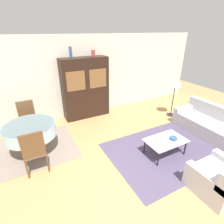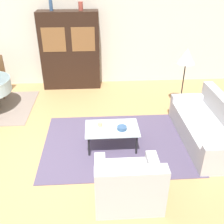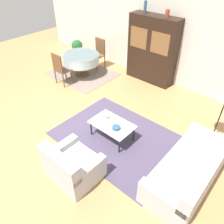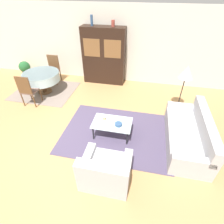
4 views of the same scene
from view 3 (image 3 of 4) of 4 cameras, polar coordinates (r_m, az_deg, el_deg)
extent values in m
plane|color=tan|center=(5.61, -11.52, -3.30)|extent=(14.00, 14.00, 0.00)
cube|color=beige|center=(7.36, 10.60, 19.06)|extent=(10.00, 0.06, 2.70)
cube|color=#4C425B|center=(5.15, 1.61, -6.68)|extent=(2.82, 2.07, 0.01)
cube|color=gray|center=(7.85, -7.60, 9.86)|extent=(2.10, 1.75, 0.01)
cube|color=#B2B2B7|center=(4.48, 19.13, -14.40)|extent=(0.88, 2.03, 0.42)
cube|color=#B2B2B7|center=(4.15, 24.53, -12.91)|extent=(0.20, 2.03, 0.40)
cube|color=#B2B2B7|center=(3.72, 13.40, -20.89)|extent=(0.88, 0.16, 0.12)
cube|color=#B2B2B7|center=(4.96, 24.40, -5.49)|extent=(0.88, 0.16, 0.12)
cube|color=#B2B2B7|center=(4.37, -9.70, -14.08)|extent=(0.94, 0.80, 0.41)
cube|color=#B2B2B7|center=(3.97, -13.64, -12.90)|extent=(0.94, 0.20, 0.38)
cube|color=#B2B2B7|center=(4.40, -13.43, -9.10)|extent=(0.16, 0.80, 0.12)
cube|color=#B2B2B7|center=(3.96, -6.29, -14.74)|extent=(0.16, 0.80, 0.12)
cylinder|color=black|center=(5.12, -5.47, -4.24)|extent=(0.04, 0.04, 0.39)
cylinder|color=black|center=(4.69, 1.92, -8.83)|extent=(0.04, 0.04, 0.39)
cylinder|color=black|center=(5.38, -1.65, -1.59)|extent=(0.04, 0.04, 0.39)
cylinder|color=black|center=(4.98, 5.64, -5.67)|extent=(0.04, 0.04, 0.39)
cube|color=silver|center=(4.89, 0.00, -3.20)|extent=(0.97, 0.62, 0.02)
cube|color=black|center=(7.14, 10.42, 15.63)|extent=(1.55, 0.48, 2.03)
cube|color=brown|center=(7.01, 6.95, 18.66)|extent=(0.59, 0.01, 0.61)
cube|color=brown|center=(6.64, 12.38, 17.04)|extent=(0.59, 0.01, 0.61)
cylinder|color=brown|center=(7.78, -7.78, 9.76)|extent=(0.48, 0.48, 0.03)
cylinder|color=brown|center=(7.69, -7.91, 11.11)|extent=(0.14, 0.14, 0.44)
cylinder|color=silver|center=(7.54, -8.15, 13.62)|extent=(1.21, 1.21, 0.30)
cylinder|color=silver|center=(7.49, -8.24, 14.56)|extent=(1.22, 1.22, 0.03)
cylinder|color=brown|center=(7.54, -12.05, 10.06)|extent=(0.04, 0.04, 0.44)
cylinder|color=brown|center=(7.25, -10.02, 9.17)|extent=(0.04, 0.04, 0.44)
cylinder|color=brown|center=(7.34, -14.51, 8.88)|extent=(0.04, 0.04, 0.44)
cylinder|color=brown|center=(7.04, -12.53, 7.93)|extent=(0.04, 0.04, 0.44)
cube|color=brown|center=(7.18, -12.53, 10.72)|extent=(0.44, 0.44, 0.04)
cube|color=brown|center=(6.95, -14.16, 12.26)|extent=(0.44, 0.04, 0.55)
cylinder|color=brown|center=(7.89, -3.93, 12.07)|extent=(0.04, 0.04, 0.44)
cylinder|color=brown|center=(8.15, -6.01, 12.83)|extent=(0.04, 0.04, 0.44)
cylinder|color=brown|center=(8.15, -1.89, 13.00)|extent=(0.04, 0.04, 0.44)
cylinder|color=brown|center=(8.41, -3.97, 13.72)|extent=(0.04, 0.04, 0.44)
cube|color=brown|center=(8.05, -4.03, 14.48)|extent=(0.44, 0.44, 0.04)
cube|color=brown|center=(8.07, -3.08, 16.82)|extent=(0.44, 0.04, 0.55)
cylinder|color=black|center=(5.66, 24.66, -5.95)|extent=(0.28, 0.28, 0.02)
cylinder|color=black|center=(5.33, 26.16, -1.58)|extent=(0.03, 0.03, 1.08)
cylinder|color=tan|center=(5.01, -1.28, -1.30)|extent=(0.08, 0.08, 0.08)
cylinder|color=#33517A|center=(4.74, 1.10, -4.10)|extent=(0.18, 0.18, 0.06)
cylinder|color=#33517A|center=(7.00, 8.67, 25.52)|extent=(0.09, 0.09, 0.33)
cylinder|color=#9E4238|center=(6.65, 14.25, 23.72)|extent=(0.11, 0.11, 0.20)
cylinder|color=#93664C|center=(9.38, -8.97, 15.12)|extent=(0.29, 0.29, 0.21)
sphere|color=#235B2D|center=(9.28, -9.15, 16.81)|extent=(0.44, 0.44, 0.44)
camera|label=1|loc=(5.30, -47.77, 17.94)|focal=28.00mm
camera|label=2|loc=(3.03, -69.95, 1.30)|focal=42.00mm
camera|label=4|loc=(1.85, -62.18, 7.40)|focal=28.00mm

